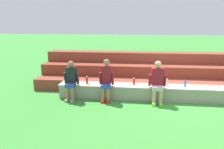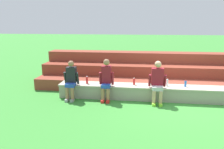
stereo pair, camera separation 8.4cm
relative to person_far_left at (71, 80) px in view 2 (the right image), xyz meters
name	(u,v)px [view 2 (the right image)]	position (x,y,z in m)	size (l,w,h in m)	color
ground_plane	(181,103)	(3.60, 0.05, -0.67)	(80.00, 80.00, 0.00)	#388433
stone_seating_wall	(180,93)	(3.60, 0.33, -0.42)	(8.16, 0.61, 0.47)	gray
brick_bleachers	(172,73)	(3.60, 2.11, -0.17)	(10.65, 2.22, 1.29)	brown
person_far_left	(71,80)	(0.00, 0.00, 0.00)	(0.50, 0.52, 1.30)	#996B4C
person_left_of_center	(106,79)	(1.18, 0.05, 0.04)	(0.49, 0.52, 1.37)	#996B4C
person_center	(157,81)	(2.82, 0.02, 0.04)	(0.56, 0.56, 1.35)	tan
water_bottle_center_gap	(87,80)	(0.46, 0.33, -0.08)	(0.07, 0.07, 0.26)	red
water_bottle_mid_right	(167,83)	(3.17, 0.37, -0.09)	(0.06, 0.06, 0.24)	silver
water_bottle_mid_left	(134,81)	(2.08, 0.39, -0.10)	(0.07, 0.07, 0.24)	red
water_bottle_near_right	(185,84)	(3.75, 0.36, -0.10)	(0.07, 0.07, 0.23)	blue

